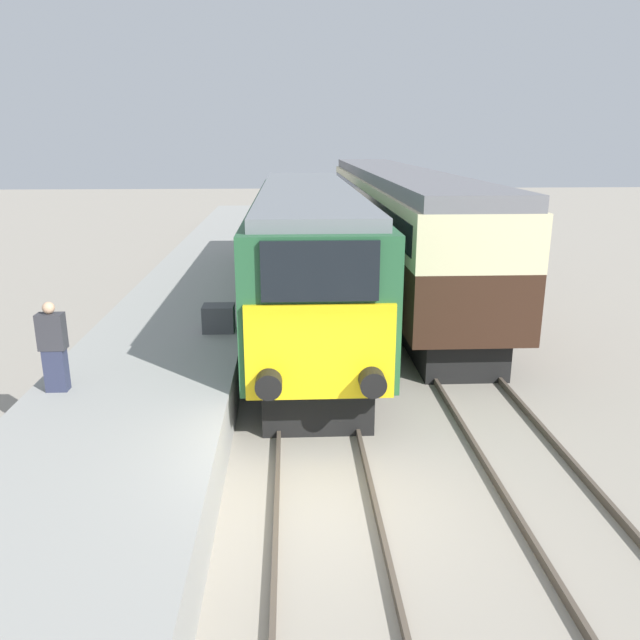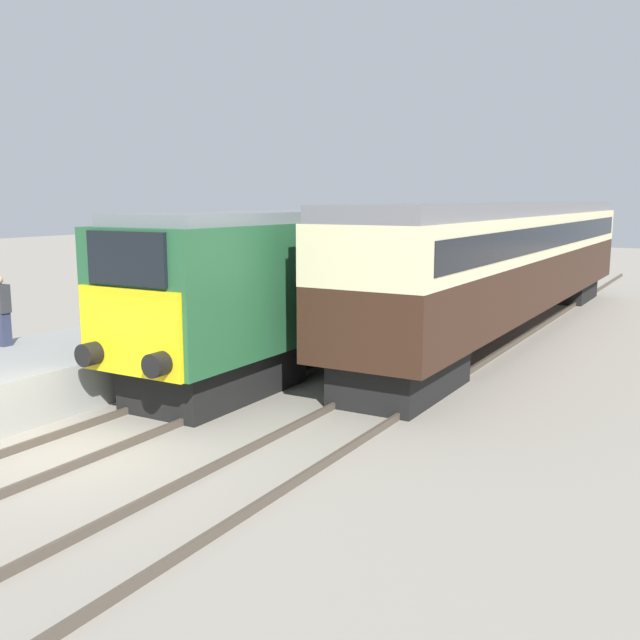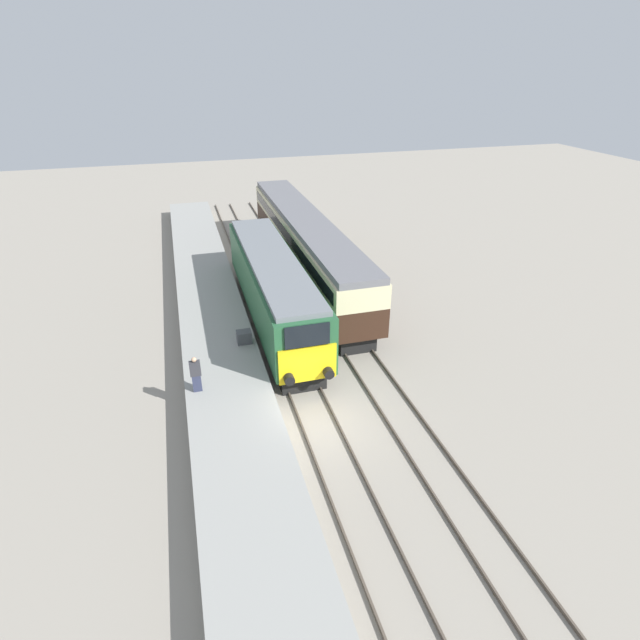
% 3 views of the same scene
% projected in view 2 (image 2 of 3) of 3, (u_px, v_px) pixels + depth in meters
% --- Properties ---
extents(ground_plane, '(120.00, 120.00, 0.00)m').
position_uv_depth(ground_plane, '(63.00, 454.00, 11.99)').
color(ground_plane, gray).
extents(platform_left, '(3.50, 50.00, 0.99)m').
position_uv_depth(platform_left, '(210.00, 332.00, 20.36)').
color(platform_left, gray).
rests_on(platform_left, ground_plane).
extents(rails_near_track, '(1.51, 60.00, 0.14)m').
position_uv_depth(rails_near_track, '(240.00, 384.00, 16.23)').
color(rails_near_track, '#4C4238').
rests_on(rails_near_track, ground_plane).
extents(rails_far_track, '(1.50, 60.00, 0.14)m').
position_uv_depth(rails_far_track, '(375.00, 406.00, 14.54)').
color(rails_far_track, '#4C4238').
rests_on(rails_far_track, ground_plane).
extents(locomotive, '(2.70, 14.90, 3.96)m').
position_uv_depth(locomotive, '(325.00, 275.00, 19.19)').
color(locomotive, black).
rests_on(locomotive, ground_plane).
extents(passenger_carriage, '(2.75, 21.70, 4.12)m').
position_uv_depth(passenger_carriage, '(514.00, 254.00, 22.66)').
color(passenger_carriage, black).
rests_on(passenger_carriage, ground_plane).
extents(person_on_platform, '(0.44, 0.26, 1.59)m').
position_uv_depth(person_on_platform, '(1.00, 311.00, 15.85)').
color(person_on_platform, '#2D334C').
rests_on(person_on_platform, platform_left).
extents(luggage_crate, '(0.70, 0.56, 0.60)m').
position_uv_depth(luggage_crate, '(185.00, 320.00, 17.58)').
color(luggage_crate, '#4C4C51').
rests_on(luggage_crate, platform_left).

